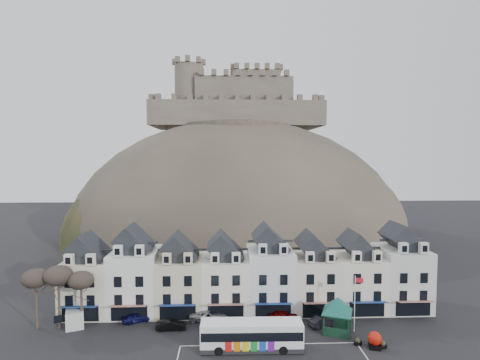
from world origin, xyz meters
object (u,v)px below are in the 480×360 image
bus_shelter (337,305)px  car_navy (136,317)px  car_silver (209,315)px  car_black (171,325)px  flagpole (355,300)px  red_buoy (375,340)px  white_van (75,315)px  car_charcoal (323,321)px  bus (252,334)px  car_white (220,323)px  car_maroon (283,314)px

bus_shelter → car_navy: (-27.39, 4.16, -3.04)m
car_silver → car_navy: bearing=103.2°
car_black → car_navy: bearing=63.2°
flagpole → red_buoy: bearing=-78.2°
white_van → car_charcoal: size_ratio=1.39×
bus → car_white: (-3.91, 5.56, -1.18)m
bus_shelter → car_silver: 17.92m
red_buoy → car_silver: bearing=157.8°
flagpole → car_navy: (-29.86, 4.01, -3.66)m
car_navy → car_maroon: (20.80, 0.00, 0.05)m
flagpole → car_charcoal: bearing=156.5°
flagpole → car_navy: flagpole is taller
bus_shelter → white_van: bus_shelter is taller
red_buoy → flagpole: size_ratio=0.27×
bus_shelter → car_charcoal: 3.81m
bus_shelter → car_black: 22.46m
bus_shelter → car_white: 15.94m
bus → red_buoy: (15.04, -0.33, -0.87)m
car_silver → car_maroon: bearing=-76.8°
car_silver → bus_shelter: bearing=-90.4°
car_charcoal → bus: bearing=99.5°
red_buoy → car_black: (-25.57, 5.90, -0.38)m
car_navy → car_white: 12.08m
car_white → car_silver: bearing=54.1°
bus_shelter → white_van: (-35.90, 4.08, -2.52)m
car_silver → flagpole: bearing=-88.3°
white_van → car_black: (13.70, -2.42, -0.53)m
bus → car_black: bearing=153.2°
red_buoy → car_white: size_ratio=0.40×
white_van → car_navy: white_van is taller
car_navy → car_silver: car_silver is taller
car_white → flagpole: bearing=-73.4°
car_navy → car_charcoal: (26.00, -2.34, 0.00)m
white_van → car_maroon: 29.31m
bus → car_maroon: (5.07, 8.06, -1.20)m
flagpole → car_black: size_ratio=1.88×
bus_shelter → red_buoy: bus_shelter is taller
bus_shelter → flagpole: (2.46, 0.15, 0.61)m
car_charcoal → car_maroon: bearing=46.1°
car_navy → car_black: size_ratio=0.97×
car_navy → car_black: bearing=-138.5°
car_black → car_charcoal: bearing=-90.6°
car_maroon → car_silver: bearing=91.0°
car_black → car_white: (6.62, 0.00, 0.08)m
bus_shelter → car_maroon: 8.35m
bus → car_silver: size_ratio=2.29×
white_van → car_white: (20.32, -2.42, -0.45)m
car_navy → white_van: bearing=67.7°
red_buoy → car_charcoal: bearing=128.2°
white_van → car_silver: bearing=-20.2°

